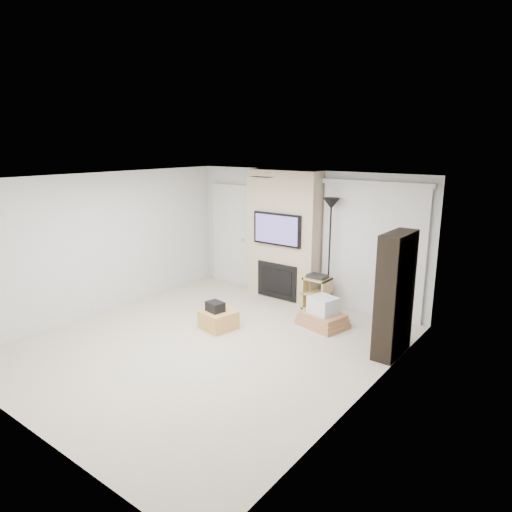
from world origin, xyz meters
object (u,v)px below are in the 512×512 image
Objects in this scene: floor_lamp at (331,222)px; bookshelf at (395,295)px; ottoman at (219,320)px; box_stack at (323,315)px; av_stand at (317,291)px.

floor_lamp reaches higher than bookshelf.
floor_lamp is (0.97, 1.95, 1.47)m from ottoman.
box_stack is (0.36, -0.83, -1.42)m from floor_lamp.
ottoman is 2.85m from bookshelf.
floor_lamp is at bearing 63.40° from ottoman.
av_stand is 0.84m from box_stack.
floor_lamp is 1.68m from box_stack.
av_stand is (0.84, 1.78, 0.20)m from ottoman.
box_stack is at bearing 167.29° from bookshelf.
ottoman is 1.98m from av_stand.
bookshelf is at bearing -28.06° from av_stand.
floor_lamp is at bearing 113.38° from box_stack.
av_stand is at bearing 64.80° from ottoman.
box_stack is (0.49, -0.66, -0.15)m from av_stand.
ottoman is at bearing -115.20° from av_stand.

